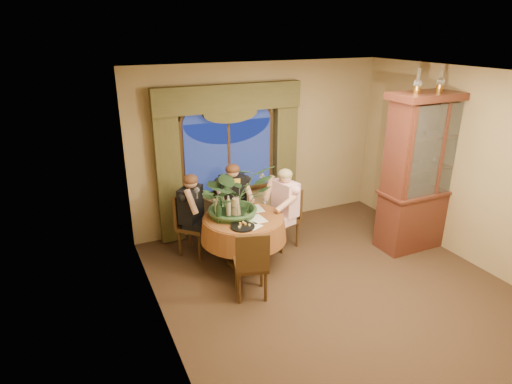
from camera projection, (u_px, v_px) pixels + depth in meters
name	position (u px, v px, depth m)	size (l,w,h in m)	color
floor	(339.00, 292.00, 5.71)	(5.00, 5.00, 0.00)	black
wall_back	(260.00, 146.00, 7.32)	(4.50, 4.50, 0.00)	olive
wall_right	(477.00, 170.00, 6.08)	(5.00, 5.00, 0.00)	olive
ceiling	(357.00, 76.00, 4.70)	(5.00, 5.00, 0.00)	white
window	(229.00, 157.00, 7.06)	(1.62, 0.10, 1.32)	navy
arched_transom	(228.00, 110.00, 6.78)	(1.60, 0.06, 0.44)	navy
drapery_left	(169.00, 173.00, 6.66)	(0.38, 0.14, 2.32)	#3E3C1F
drapery_right	(285.00, 157.00, 7.47)	(0.38, 0.14, 2.32)	#3E3C1F
swag_valance	(229.00, 98.00, 6.64)	(2.45, 0.16, 0.42)	#3E3C1F
dining_table	(244.00, 240.00, 6.30)	(1.26, 1.26, 0.75)	maroon
china_cabinet	(427.00, 172.00, 6.57)	(1.50, 0.59, 2.44)	#3E1A13
oil_lamp_left	(418.00, 81.00, 5.90)	(0.11, 0.11, 0.34)	#A5722D
oil_lamp_center	(441.00, 79.00, 6.07)	(0.11, 0.11, 0.34)	#A5722D
oil_lamp_right	(462.00, 78.00, 6.24)	(0.11, 0.11, 0.34)	#A5722D
chair_right	(283.00, 219.00, 6.75)	(0.42, 0.42, 0.96)	black
chair_back_right	(229.00, 213.00, 6.97)	(0.42, 0.42, 0.96)	black
chair_back	(194.00, 225.00, 6.54)	(0.42, 0.42, 0.96)	black
chair_front_left	(251.00, 263.00, 5.49)	(0.42, 0.42, 0.96)	black
person_pink	(285.00, 209.00, 6.68)	(0.47, 0.43, 1.31)	#F6C2D0
person_back	(191.00, 215.00, 6.47)	(0.47, 0.43, 1.30)	black
person_scarf	(233.00, 202.00, 6.92)	(0.47, 0.43, 1.31)	black
stoneware_vase	(236.00, 207.00, 6.15)	(0.14, 0.14, 0.27)	#947D5C
centerpiece_plant	(235.00, 170.00, 6.02)	(1.09, 1.21, 0.94)	#30522E
olive_bowl	(249.00, 216.00, 6.12)	(0.15, 0.15, 0.05)	#405129
cheese_platter	(243.00, 227.00, 5.83)	(0.33, 0.33, 0.02)	black
wine_bottle_0	(217.00, 207.00, 6.07)	(0.07, 0.07, 0.33)	tan
wine_bottle_1	(219.00, 212.00, 5.92)	(0.07, 0.07, 0.33)	black
wine_bottle_2	(228.00, 207.00, 6.09)	(0.07, 0.07, 0.33)	tan
wine_bottle_3	(220.00, 205.00, 6.16)	(0.07, 0.07, 0.33)	black
tasting_paper_0	(257.00, 219.00, 6.08)	(0.21, 0.30, 0.00)	white
tasting_paper_1	(255.00, 209.00, 6.42)	(0.21, 0.30, 0.00)	white
tasting_paper_2	(250.00, 225.00, 5.90)	(0.21, 0.30, 0.00)	white
wine_glass_person_pink	(265.00, 204.00, 6.38)	(0.07, 0.07, 0.18)	silver
wine_glass_person_back	(217.00, 207.00, 6.26)	(0.07, 0.07, 0.18)	silver
wine_glass_person_scarf	(238.00, 200.00, 6.51)	(0.07, 0.07, 0.18)	silver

